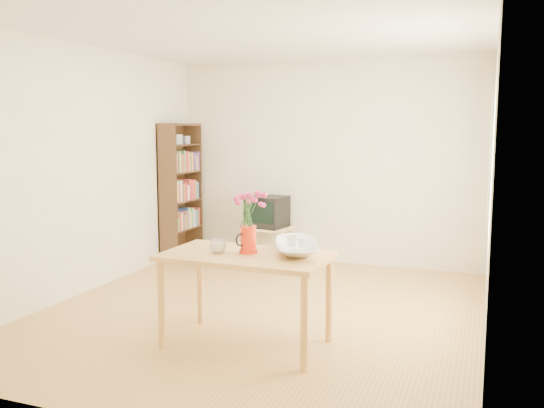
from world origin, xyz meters
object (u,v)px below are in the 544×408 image
at_px(mug, 218,246).
at_px(bowl, 296,223).
at_px(pitcher, 248,240).
at_px(television, 268,211).
at_px(table, 246,265).

height_order(mug, bowl, bowl).
distance_m(pitcher, television, 2.91).
distance_m(table, mug, 0.27).
distance_m(pitcher, mug, 0.25).
bearing_deg(bowl, pitcher, -155.71).
relative_size(table, pitcher, 6.02).
relative_size(mug, bowl, 0.27).
bearing_deg(pitcher, mug, -132.02).
bearing_deg(pitcher, table, -63.00).
bearing_deg(television, mug, -67.22).
distance_m(table, bowl, 0.52).
bearing_deg(television, table, -62.77).
bearing_deg(bowl, television, 115.78).
xyz_separation_m(mug, bowl, (0.57, 0.25, 0.18)).
bearing_deg(television, bowl, -54.88).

